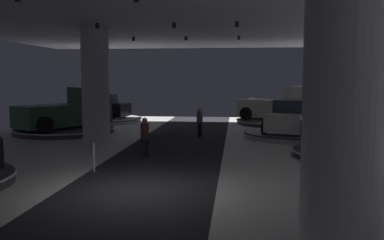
# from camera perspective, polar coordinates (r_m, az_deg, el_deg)

# --- Properties ---
(ground) EXTENTS (24.00, 44.00, 0.06)m
(ground) POSITION_cam_1_polar(r_m,az_deg,el_deg) (11.85, -7.48, -9.72)
(ground) COLOR silver
(column_right) EXTENTS (1.53, 1.53, 5.50)m
(column_right) POSITION_cam_1_polar(r_m,az_deg,el_deg) (8.44, 20.15, 2.79)
(column_right) COLOR silver
(column_right) RESTS_ON ground
(column_left) EXTENTS (1.31, 1.31, 5.50)m
(column_left) POSITION_cam_1_polar(r_m,az_deg,el_deg) (20.31, -13.18, 4.57)
(column_left) COLOR silver
(column_left) RESTS_ON ground
(display_platform_deep_right) EXTENTS (5.68, 5.68, 0.30)m
(display_platform_deep_right) POSITION_cam_1_polar(r_m,az_deg,el_deg) (28.75, 11.79, -0.23)
(display_platform_deep_right) COLOR #333338
(display_platform_deep_right) RESTS_ON ground
(pickup_truck_deep_right) EXTENTS (5.62, 4.60, 2.30)m
(pickup_truck_deep_right) POSITION_cam_1_polar(r_m,az_deg,el_deg) (28.53, 12.42, 1.86)
(pickup_truck_deep_right) COLOR silver
(pickup_truck_deep_right) RESTS_ON display_platform_deep_right
(display_platform_far_right) EXTENTS (4.83, 4.83, 0.29)m
(display_platform_far_right) POSITION_cam_1_polar(r_m,az_deg,el_deg) (22.45, 13.40, -1.95)
(display_platform_far_right) COLOR #B7B7BC
(display_platform_far_right) RESTS_ON ground
(display_car_far_right) EXTENTS (3.25, 4.56, 1.71)m
(display_car_far_right) POSITION_cam_1_polar(r_m,az_deg,el_deg) (22.38, 13.47, 0.32)
(display_car_far_right) COLOR silver
(display_car_far_right) RESTS_ON display_platform_far_right
(display_platform_far_left) EXTENTS (5.68, 5.68, 0.29)m
(display_platform_far_left) POSITION_cam_1_polar(r_m,az_deg,el_deg) (24.79, -17.22, -1.33)
(display_platform_far_left) COLOR #333338
(display_platform_far_left) RESTS_ON ground
(pickup_truck_far_left) EXTENTS (4.74, 5.56, 2.30)m
(pickup_truck_far_left) POSITION_cam_1_polar(r_m,az_deg,el_deg) (24.86, -16.67, 1.17)
(pickup_truck_far_left) COLOR #2D5638
(pickup_truck_far_left) RESTS_ON display_platform_far_left
(display_platform_deep_left) EXTENTS (6.05, 6.05, 0.28)m
(display_platform_deep_left) POSITION_cam_1_polar(r_m,az_deg,el_deg) (30.43, -12.63, 0.06)
(display_platform_deep_left) COLOR silver
(display_platform_deep_left) RESTS_ON ground
(display_car_deep_left) EXTENTS (4.45, 2.79, 1.71)m
(display_car_deep_left) POSITION_cam_1_polar(r_m,az_deg,el_deg) (30.34, -12.62, 1.73)
(display_car_deep_left) COLOR black
(display_car_deep_left) RESTS_ON display_platform_deep_left
(display_platform_mid_right) EXTENTS (4.85, 4.85, 0.26)m
(display_platform_mid_right) POSITION_cam_1_polar(r_m,az_deg,el_deg) (17.76, 21.39, -4.29)
(display_platform_mid_right) COLOR #333338
(display_platform_mid_right) RESTS_ON ground
(display_car_mid_right) EXTENTS (3.83, 4.49, 1.71)m
(display_car_mid_right) POSITION_cam_1_polar(r_m,az_deg,el_deg) (17.66, 21.42, -1.47)
(display_car_mid_right) COLOR navy
(display_car_mid_right) RESTS_ON display_platform_mid_right
(visitor_walking_near) EXTENTS (0.32, 0.32, 1.59)m
(visitor_walking_near) POSITION_cam_1_polar(r_m,az_deg,el_deg) (16.38, -6.52, -2.06)
(visitor_walking_near) COLOR black
(visitor_walking_near) RESTS_ON ground
(visitor_walking_far) EXTENTS (0.32, 0.32, 1.59)m
(visitor_walking_far) POSITION_cam_1_polar(r_m,az_deg,el_deg) (21.96, 1.06, -0.01)
(visitor_walking_far) COLOR black
(visitor_walking_far) RESTS_ON ground
(stanchion_a) EXTENTS (0.28, 0.28, 1.01)m
(stanchion_a) POSITION_cam_1_polar(r_m,az_deg,el_deg) (14.17, -13.38, -5.61)
(stanchion_a) COLOR #333338
(stanchion_a) RESTS_ON ground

